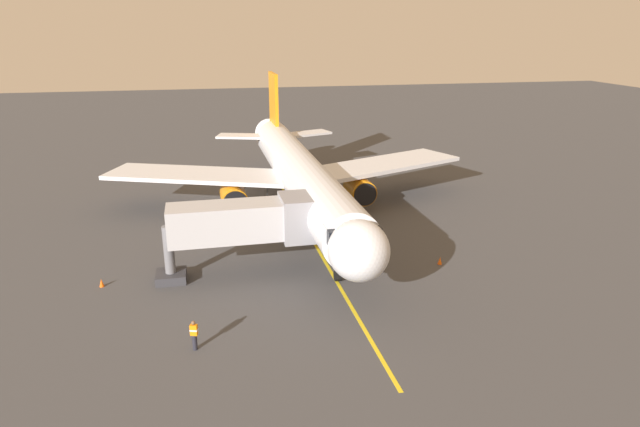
{
  "coord_description": "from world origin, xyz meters",
  "views": [
    {
      "loc": [
        8.73,
        48.26,
        16.43
      ],
      "look_at": [
        0.71,
        9.18,
        3.0
      ],
      "focal_mm": 31.47,
      "sensor_mm": 36.0,
      "label": 1
    }
  ],
  "objects_px": {
    "baggage_cart_near_nose": "(274,179)",
    "safety_cone_nose_right": "(102,283)",
    "safety_cone_nose_left": "(440,261)",
    "airplane": "(299,174)",
    "ground_crew_marshaller": "(194,335)",
    "jet_bridge": "(252,222)",
    "ground_crew_wing_walker": "(188,220)"
  },
  "relations": [
    {
      "from": "safety_cone_nose_left",
      "to": "baggage_cart_near_nose",
      "type": "bearing_deg",
      "value": -68.88
    },
    {
      "from": "airplane",
      "to": "safety_cone_nose_right",
      "type": "xyz_separation_m",
      "value": [
        15.26,
        11.52,
        -3.73
      ]
    },
    {
      "from": "safety_cone_nose_right",
      "to": "safety_cone_nose_left",
      "type": "bearing_deg",
      "value": 177.45
    },
    {
      "from": "safety_cone_nose_left",
      "to": "safety_cone_nose_right",
      "type": "relative_size",
      "value": 1.0
    },
    {
      "from": "ground_crew_wing_walker",
      "to": "safety_cone_nose_left",
      "type": "bearing_deg",
      "value": 148.72
    },
    {
      "from": "jet_bridge",
      "to": "ground_crew_wing_walker",
      "type": "distance_m",
      "value": 11.12
    },
    {
      "from": "jet_bridge",
      "to": "ground_crew_marshaller",
      "type": "height_order",
      "value": "jet_bridge"
    },
    {
      "from": "airplane",
      "to": "ground_crew_marshaller",
      "type": "distance_m",
      "value": 22.68
    },
    {
      "from": "ground_crew_marshaller",
      "to": "safety_cone_nose_right",
      "type": "height_order",
      "value": "ground_crew_marshaller"
    },
    {
      "from": "baggage_cart_near_nose",
      "to": "safety_cone_nose_right",
      "type": "distance_m",
      "value": 26.7
    },
    {
      "from": "ground_crew_marshaller",
      "to": "baggage_cart_near_nose",
      "type": "relative_size",
      "value": 0.59
    },
    {
      "from": "ground_crew_marshaller",
      "to": "ground_crew_wing_walker",
      "type": "bearing_deg",
      "value": -88.12
    },
    {
      "from": "ground_crew_marshaller",
      "to": "baggage_cart_near_nose",
      "type": "xyz_separation_m",
      "value": [
        -8.18,
        -31.55,
        -0.23
      ]
    },
    {
      "from": "baggage_cart_near_nose",
      "to": "safety_cone_nose_right",
      "type": "bearing_deg",
      "value": 57.66
    },
    {
      "from": "baggage_cart_near_nose",
      "to": "safety_cone_nose_right",
      "type": "relative_size",
      "value": 5.31
    },
    {
      "from": "safety_cone_nose_right",
      "to": "ground_crew_marshaller",
      "type": "bearing_deg",
      "value": 124.17
    },
    {
      "from": "jet_bridge",
      "to": "ground_crew_wing_walker",
      "type": "height_order",
      "value": "jet_bridge"
    },
    {
      "from": "ground_crew_marshaller",
      "to": "safety_cone_nose_right",
      "type": "distance_m",
      "value": 10.88
    },
    {
      "from": "ground_crew_marshaller",
      "to": "safety_cone_nose_left",
      "type": "bearing_deg",
      "value": -155.32
    },
    {
      "from": "jet_bridge",
      "to": "safety_cone_nose_right",
      "type": "height_order",
      "value": "jet_bridge"
    },
    {
      "from": "jet_bridge",
      "to": "baggage_cart_near_nose",
      "type": "bearing_deg",
      "value": -100.56
    },
    {
      "from": "ground_crew_wing_walker",
      "to": "safety_cone_nose_left",
      "type": "height_order",
      "value": "ground_crew_wing_walker"
    },
    {
      "from": "ground_crew_wing_walker",
      "to": "safety_cone_nose_left",
      "type": "xyz_separation_m",
      "value": [
        -17.91,
        10.88,
        -0.61
      ]
    },
    {
      "from": "jet_bridge",
      "to": "safety_cone_nose_right",
      "type": "bearing_deg",
      "value": 0.82
    },
    {
      "from": "jet_bridge",
      "to": "safety_cone_nose_right",
      "type": "distance_m",
      "value": 10.69
    },
    {
      "from": "airplane",
      "to": "safety_cone_nose_right",
      "type": "bearing_deg",
      "value": 37.05
    },
    {
      "from": "ground_crew_marshaller",
      "to": "baggage_cart_near_nose",
      "type": "distance_m",
      "value": 32.59
    },
    {
      "from": "airplane",
      "to": "jet_bridge",
      "type": "xyz_separation_m",
      "value": [
        5.16,
        11.38,
        -0.24
      ]
    },
    {
      "from": "baggage_cart_near_nose",
      "to": "ground_crew_wing_walker",
      "type": "bearing_deg",
      "value": 55.33
    },
    {
      "from": "jet_bridge",
      "to": "safety_cone_nose_left",
      "type": "height_order",
      "value": "jet_bridge"
    },
    {
      "from": "jet_bridge",
      "to": "ground_crew_marshaller",
      "type": "distance_m",
      "value": 10.38
    },
    {
      "from": "airplane",
      "to": "safety_cone_nose_right",
      "type": "relative_size",
      "value": 73.2
    }
  ]
}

